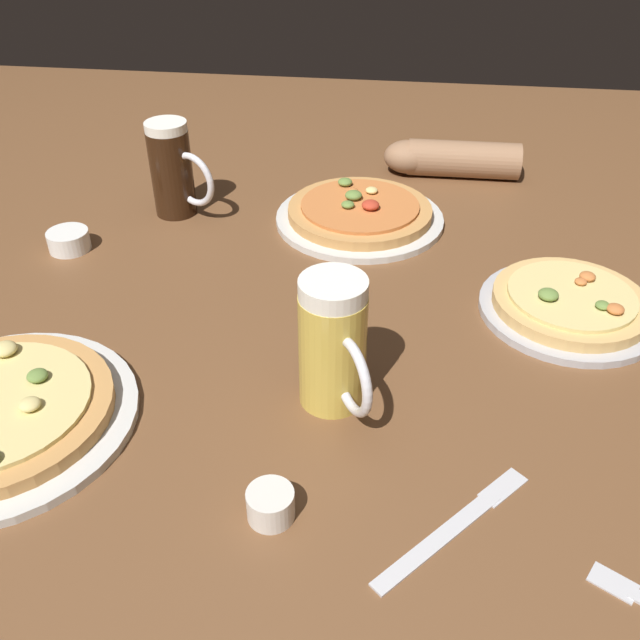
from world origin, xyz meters
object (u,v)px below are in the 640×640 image
Objects in this scene: beer_mug_amber at (334,346)px; pizza_plate_side at (570,304)px; ramekin_sauce at (69,240)px; knife_right at (455,526)px; ramekin_butter at (271,504)px; beer_mug_dark at (174,170)px; pizza_plate_far at (360,214)px; diner_arm at (446,159)px.

pizza_plate_side is at bearing 35.66° from beer_mug_amber.
knife_right is (0.64, -0.50, -0.01)m from ramekin_sauce.
ramekin_butter is 0.19m from knife_right.
ramekin_sauce is at bearing -133.05° from beer_mug_dark.
ramekin_sauce reaches higher than knife_right.
beer_mug_dark is at bearing 126.06° from beer_mug_amber.
beer_mug_dark is 0.22m from ramekin_sauce.
pizza_plate_far reaches higher than pizza_plate_side.
diner_arm is (0.64, 0.39, 0.02)m from ramekin_sauce.
beer_mug_amber is 0.25m from knife_right.
beer_mug_dark is 0.63× the size of diner_arm.
pizza_plate_side is 0.72m from beer_mug_dark.
ramekin_butter is (-0.37, -0.42, 0.00)m from pizza_plate_side.
ramekin_butter is 0.92m from diner_arm.
diner_arm is (0.16, 0.23, 0.02)m from pizza_plate_far.
beer_mug_dark reaches higher than ramekin_sauce.
ramekin_butter is (0.30, -0.66, -0.07)m from beer_mug_dark.
beer_mug_dark is 0.98× the size of beer_mug_amber.
diner_arm reaches higher than knife_right.
beer_mug_amber reaches higher than ramekin_sauce.
beer_mug_amber reaches higher than beer_mug_dark.
pizza_plate_far is 1.70× the size of knife_right.
knife_right is at bearing -76.86° from pizza_plate_far.
ramekin_sauce is 0.81m from knife_right.
beer_mug_amber reaches higher than knife_right.
beer_mug_amber is (-0.33, -0.23, 0.07)m from pizza_plate_side.
pizza_plate_side is at bearing -19.76° from beer_mug_dark.
beer_mug_dark is at bearing 127.05° from knife_right.
pizza_plate_far is 1.11× the size of diner_arm.
beer_mug_amber is (0.35, -0.47, 0.00)m from beer_mug_dark.
diner_arm is at bearing 25.37° from beer_mug_dark.
ramekin_sauce is (-0.15, -0.16, -0.07)m from beer_mug_dark.
ramekin_sauce is (-0.48, -0.16, 0.00)m from pizza_plate_far.
knife_right is 0.89m from diner_arm.
pizza_plate_far is 0.67m from ramekin_butter.
pizza_plate_far is 4.36× the size of ramekin_sauce.
beer_mug_dark reaches higher than ramekin_butter.
ramekin_butter is at bearing -131.30° from pizza_plate_side.
knife_right is at bearing 2.78° from ramekin_butter.
ramekin_butter is at bearing -65.56° from beer_mug_dark.
ramekin_sauce is at bearing 142.05° from knife_right.
ramekin_butter is 0.28× the size of knife_right.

